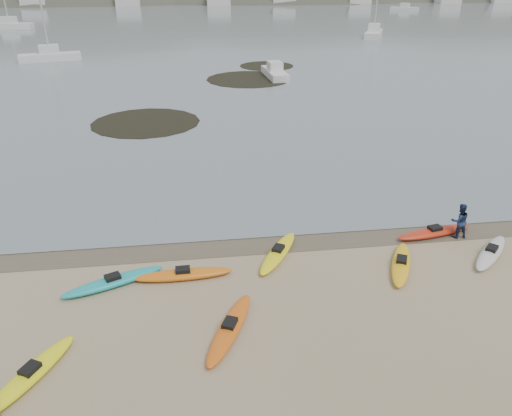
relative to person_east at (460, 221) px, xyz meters
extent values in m
plane|color=tan|center=(-8.86, 1.07, -0.81)|extent=(600.00, 600.00, 0.00)
plane|color=brown|center=(-8.86, 0.77, -0.81)|extent=(60.00, 60.00, 0.00)
ellipsoid|color=orange|center=(-10.56, -5.05, -0.64)|extent=(2.21, 3.79, 0.34)
ellipsoid|color=yellow|center=(-8.16, -0.55, -0.64)|extent=(2.45, 3.51, 0.34)
ellipsoid|color=#F4F614|center=(-16.47, -6.31, -0.64)|extent=(2.36, 3.46, 0.34)
ellipsoid|color=red|center=(-0.94, 0.27, -0.64)|extent=(3.81, 1.43, 0.34)
ellipsoid|color=yellow|center=(-3.45, -2.06, -0.64)|extent=(2.12, 3.40, 0.34)
ellipsoid|color=orange|center=(-12.07, -1.65, -0.64)|extent=(3.84, 0.80, 0.34)
ellipsoid|color=silver|center=(0.59, -1.72, -0.64)|extent=(2.97, 2.93, 0.34)
ellipsoid|color=teal|center=(-14.67, -1.78, -0.64)|extent=(3.86, 2.21, 0.34)
imported|color=navy|center=(0.00, 0.00, 0.00)|extent=(0.81, 0.64, 1.62)
cylinder|color=black|center=(-14.84, 20.07, -0.78)|extent=(8.28, 8.28, 0.04)
cylinder|color=black|center=(-5.05, 35.19, -0.78)|extent=(8.93, 8.93, 0.04)
cylinder|color=black|center=(-1.94, 42.60, -0.78)|extent=(6.47, 6.47, 0.04)
cube|color=silver|center=(-28.56, 49.98, -0.29)|extent=(7.68, 3.92, 1.04)
cube|color=silver|center=(-2.10, 35.82, -0.37)|extent=(2.11, 6.41, 0.89)
cube|color=silver|center=(20.10, 66.93, -0.23)|extent=(5.60, 8.50, 1.16)
cube|color=silver|center=(-44.65, 88.31, -0.21)|extent=(8.66, 2.95, 1.19)
cube|color=silver|center=(47.50, 119.33, -0.30)|extent=(7.30, 5.68, 1.03)
ellipsoid|color=#384235|center=(-53.86, 196.07, -18.81)|extent=(220.00, 120.00, 80.00)
ellipsoid|color=#384235|center=(26.14, 191.07, -16.11)|extent=(200.00, 110.00, 68.00)
ellipsoid|color=#384235|center=(111.14, 201.07, -17.91)|extent=(230.00, 130.00, 76.00)
cube|color=beige|center=(-50.86, 146.07, 1.19)|extent=(7.00, 5.00, 4.00)
camera|label=1|loc=(-11.45, -18.01, 10.05)|focal=35.00mm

